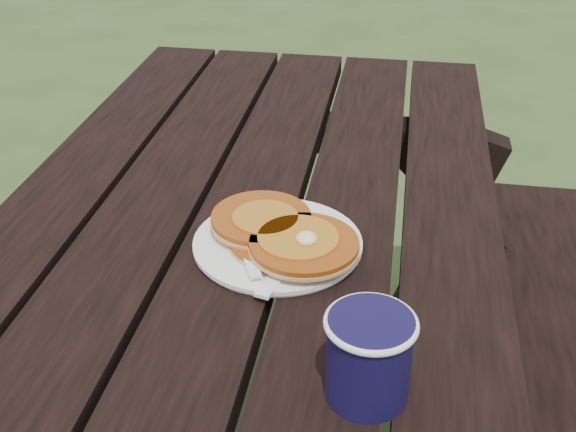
# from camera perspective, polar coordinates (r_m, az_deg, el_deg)

# --- Properties ---
(plate) EXTENTS (0.26, 0.26, 0.01)m
(plate) POSITION_cam_1_polar(r_m,az_deg,el_deg) (1.00, -0.82, -2.24)
(plate) COLOR white
(plate) RESTS_ON picnic_table
(pancake_stack) EXTENTS (0.21, 0.20, 0.04)m
(pancake_stack) POSITION_cam_1_polar(r_m,az_deg,el_deg) (0.98, -0.38, -1.46)
(pancake_stack) COLOR #9C4811
(pancake_stack) RESTS_ON plate
(knife) EXTENTS (0.06, 0.18, 0.00)m
(knife) POSITION_cam_1_polar(r_m,az_deg,el_deg) (0.96, 0.15, -3.38)
(knife) COLOR white
(knife) RESTS_ON plate
(fork) EXTENTS (0.09, 0.16, 0.01)m
(fork) POSITION_cam_1_polar(r_m,az_deg,el_deg) (0.96, -3.24, -2.99)
(fork) COLOR white
(fork) RESTS_ON plate
(coffee_cup) EXTENTS (0.10, 0.10, 0.10)m
(coffee_cup) POSITION_cam_1_polar(r_m,az_deg,el_deg) (0.75, 6.41, -10.71)
(coffee_cup) COLOR black
(coffee_cup) RESTS_ON picnic_table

